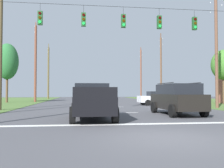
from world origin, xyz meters
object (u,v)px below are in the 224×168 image
Objects in this scene: suv_black at (177,98)px; overhead_signal_span at (121,49)px; utility_pole_far_left at (0,46)px; tree_roadside_far_right at (7,62)px; utility_pole_far_right at (161,67)px; utility_pole_near_left at (141,73)px; utility_pole_mid_right at (216,48)px; utility_pole_distant_left at (48,72)px; pickup_truck at (92,101)px; tree_roadside_left at (224,65)px; distant_car_crossing_white at (158,98)px; utility_pole_distant_right at (35,62)px.

overhead_signal_span is at bearing 150.42° from suv_black.
utility_pole_far_left is 14.06m from tree_roadside_far_right.
overhead_signal_span is at bearing -19.74° from utility_pole_far_left.
utility_pole_near_left is at bearing 91.12° from utility_pole_far_right.
utility_pole_distant_left is at bearing 123.24° from utility_pole_mid_right.
suv_black reaches higher than pickup_truck.
utility_pole_far_right is at bearing 115.76° from tree_roadside_left.
utility_pole_distant_left reaches higher than suv_black.
tree_roadside_far_right is at bearing 164.93° from tree_roadside_left.
utility_pole_far_left reaches higher than tree_roadside_left.
tree_roadside_far_right is (-3.52, 13.61, 0.33)m from utility_pole_far_left.
utility_pole_mid_right is 1.03× the size of utility_pole_far_right.
distant_car_crossing_white is (5.59, 9.02, -3.76)m from overhead_signal_span.
suv_black is at bearing -22.51° from utility_pole_far_left.
utility_pole_far_left is at bearing -139.66° from utility_pole_far_right.
distant_car_crossing_white is 20.58m from tree_roadside_far_right.
utility_pole_mid_right is 1.69× the size of tree_roadside_left.
suv_black is 11.17m from distant_car_crossing_white.
tree_roadside_left is at bearing -64.24° from utility_pole_far_right.
overhead_signal_span is 3.28× the size of pickup_truck.
suv_black is at bearing -137.64° from utility_pole_mid_right.
utility_pole_mid_right is at bearing 20.70° from overhead_signal_span.
utility_pole_distant_left reaches higher than utility_pole_mid_right.
overhead_signal_span is 17.00m from tree_roadside_left.
tree_roadside_left is (4.79, -21.47, -0.67)m from utility_pole_near_left.
tree_roadside_far_right is (-12.80, 16.94, 0.98)m from overhead_signal_span.
tree_roadside_far_right is (-22.18, -2.24, 0.26)m from utility_pole_far_right.
utility_pole_far_left reaches higher than pickup_truck.
utility_pole_mid_right reaches higher than utility_pole_near_left.
overhead_signal_span is 1.63× the size of utility_pole_mid_right.
utility_pole_far_left is (-18.66, -15.85, -0.07)m from utility_pole_far_right.
utility_pole_far_left is (-7.11, 6.94, 4.23)m from pickup_truck.
suv_black is at bearing -69.37° from utility_pole_distant_left.
utility_pole_far_left is at bearing 157.49° from suv_black.
utility_pole_far_right is at bearing -34.87° from utility_pole_distant_left.
tree_roadside_left is at bearing -43.95° from utility_pole_distant_left.
utility_pole_far_right is 12.03m from utility_pole_near_left.
overhead_signal_span is at bearing 58.88° from pickup_truck.
utility_pole_far_left is (-9.29, 3.33, 0.65)m from overhead_signal_span.
utility_pole_far_left is at bearing -179.37° from utility_pole_mid_right.
suv_black reaches higher than distant_car_crossing_white.
utility_pole_mid_right reaches higher than distant_car_crossing_white.
overhead_signal_span is 2.24× the size of tree_roadside_far_right.
utility_pole_distant_right is (-12.77, 20.34, 4.64)m from suv_black.
utility_pole_distant_left is 15.76m from tree_roadside_far_right.
utility_pole_far_left is 1.66× the size of tree_roadside_left.
utility_pole_mid_right is 0.98× the size of utility_pole_distant_left.
utility_pole_far_left is at bearing 160.26° from overhead_signal_span.
tree_roadside_far_right reaches higher than suv_black.
distant_car_crossing_white is at bearing 78.58° from suv_black.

